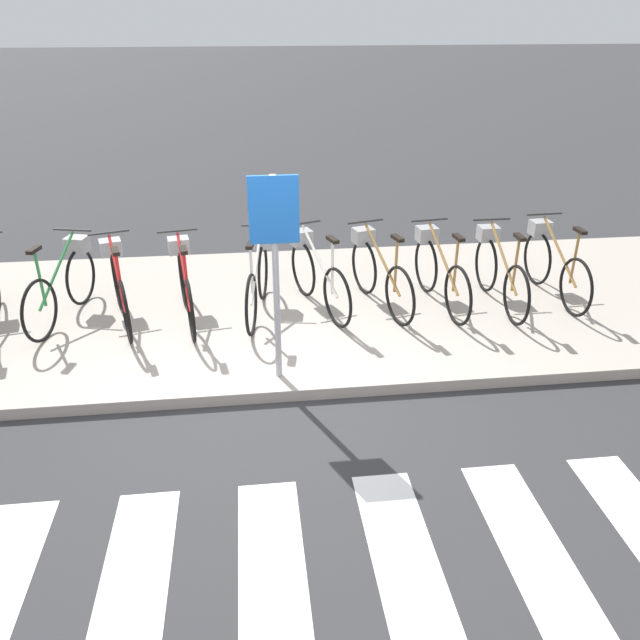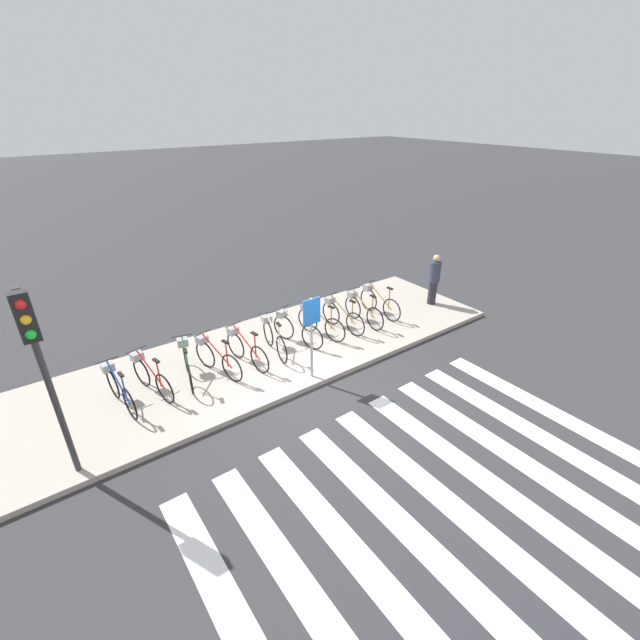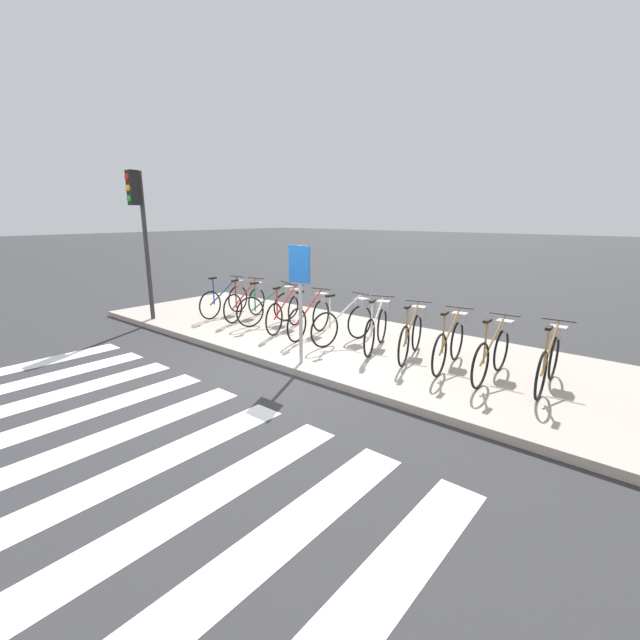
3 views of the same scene
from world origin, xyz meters
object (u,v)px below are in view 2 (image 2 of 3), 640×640
parked_bicycle_4 (245,347)px  parked_bicycle_5 (273,336)px  parked_bicycle_10 (378,301)px  traffic_light (37,351)px  parked_bicycle_3 (215,356)px  parked_bicycle_9 (362,309)px  parked_bicycle_7 (318,321)px  sign_post (312,325)px  pedestrian (434,279)px  parked_bicycle_2 (187,362)px  parked_bicycle_1 (150,375)px  parked_bicycle_0 (118,388)px  parked_bicycle_8 (341,314)px  parked_bicycle_6 (295,328)px

parked_bicycle_4 → parked_bicycle_5: size_ratio=1.00×
parked_bicycle_10 → traffic_light: (-8.38, -1.59, 2.02)m
parked_bicycle_3 → parked_bicycle_9: same height
parked_bicycle_7 → sign_post: 2.18m
parked_bicycle_3 → pedestrian: 7.14m
parked_bicycle_2 → pedestrian: size_ratio=1.00×
traffic_light → sign_post: (4.91, 0.05, -1.11)m
parked_bicycle_4 → parked_bicycle_10: bearing=1.6°
parked_bicycle_4 → parked_bicycle_9: (3.70, -0.01, 0.00)m
pedestrian → sign_post: 5.53m
parked_bicycle_2 → traffic_light: bearing=-147.2°
parked_bicycle_2 → parked_bicycle_10: same height
parked_bicycle_1 → traffic_light: bearing=-136.9°
parked_bicycle_3 → traffic_light: bearing=-154.8°
parked_bicycle_7 → parked_bicycle_9: 1.45m
parked_bicycle_3 → parked_bicycle_10: 5.19m
parked_bicycle_0 → traffic_light: traffic_light is taller
traffic_light → parked_bicycle_3: bearing=25.2°
parked_bicycle_1 → parked_bicycle_2: same height
parked_bicycle_8 → sign_post: size_ratio=0.82×
parked_bicycle_10 → pedestrian: 2.02m
parked_bicycle_3 → parked_bicycle_8: size_ratio=0.97×
parked_bicycle_2 → parked_bicycle_6: size_ratio=1.02×
parked_bicycle_4 → parked_bicycle_6: size_ratio=1.03×
parked_bicycle_5 → parked_bicycle_6: 0.68m
parked_bicycle_7 → sign_post: size_ratio=0.80×
parked_bicycle_2 → parked_bicycle_9: (5.07, -0.19, 0.00)m
parked_bicycle_6 → parked_bicycle_8: bearing=-2.9°
parked_bicycle_10 → sign_post: sign_post is taller
parked_bicycle_1 → parked_bicycle_8: (5.18, -0.10, 0.00)m
traffic_light → parked_bicycle_4: bearing=20.5°
parked_bicycle_0 → parked_bicycle_6: 4.38m
parked_bicycle_4 → parked_bicycle_1: bearing=176.0°
parked_bicycle_6 → parked_bicycle_8: 1.47m
parked_bicycle_0 → parked_bicycle_9: size_ratio=1.00×
parked_bicycle_4 → traffic_light: (-3.93, -1.47, 2.02)m
traffic_light → parked_bicycle_8: bearing=12.4°
parked_bicycle_9 → sign_post: size_ratio=0.83×
parked_bicycle_2 → parked_bicycle_1: bearing=-178.2°
parked_bicycle_1 → traffic_light: size_ratio=0.47×
parked_bicycle_9 → parked_bicycle_6: bearing=176.4°
parked_bicycle_9 → traffic_light: bearing=-169.2°
parked_bicycle_2 → parked_bicycle_5: (2.20, -0.11, 0.00)m
parked_bicycle_0 → parked_bicycle_8: same height
parked_bicycle_3 → parked_bicycle_5: same height
parked_bicycle_0 → parked_bicycle_2: size_ratio=1.02×
parked_bicycle_8 → pedestrian: pedestrian is taller
parked_bicycle_0 → traffic_light: 2.75m
parked_bicycle_3 → parked_bicycle_4: same height
traffic_light → parked_bicycle_5: bearing=17.9°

